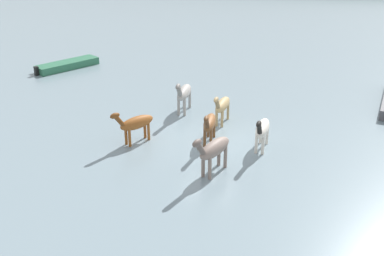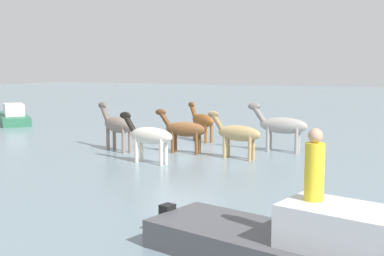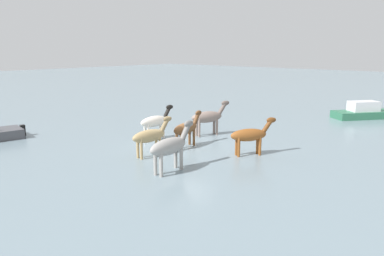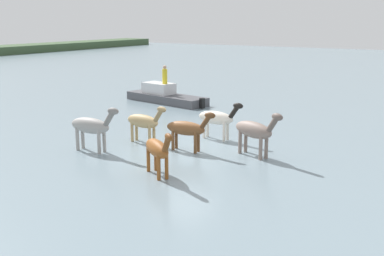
% 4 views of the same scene
% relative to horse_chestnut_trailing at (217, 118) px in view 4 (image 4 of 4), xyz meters
% --- Properties ---
extents(ground_plane, '(144.46, 144.46, 0.00)m').
position_rel_horse_chestnut_trailing_xyz_m(ground_plane, '(-2.37, 0.20, -0.98)').
color(ground_plane, gray).
extents(horse_chestnut_trailing, '(0.64, 2.30, 1.79)m').
position_rel_horse_chestnut_trailing_xyz_m(horse_chestnut_trailing, '(0.00, 0.00, 0.00)').
color(horse_chestnut_trailing, silver).
rests_on(horse_chestnut_trailing, ground_plane).
extents(horse_mid_herd, '(0.63, 2.23, 1.73)m').
position_rel_horse_chestnut_trailing_xyz_m(horse_mid_herd, '(-2.38, 0.10, -0.03)').
color(horse_mid_herd, brown).
rests_on(horse_mid_herd, ground_plane).
extents(horse_gray_outer, '(1.26, 2.45, 1.93)m').
position_rel_horse_chestnut_trailing_xyz_m(horse_gray_outer, '(-1.64, -2.58, 0.08)').
color(horse_gray_outer, gray).
rests_on(horse_gray_outer, ground_plane).
extents(horse_dun_straggler, '(0.62, 2.50, 1.95)m').
position_rel_horse_chestnut_trailing_xyz_m(horse_dun_straggler, '(-4.47, 3.40, 0.09)').
color(horse_dun_straggler, '#9E9993').
rests_on(horse_dun_straggler, ground_plane).
extents(horse_dark_mare, '(1.55, 2.06, 1.75)m').
position_rel_horse_chestnut_trailing_xyz_m(horse_dark_mare, '(-5.62, -0.73, -0.02)').
color(horse_dark_mare, brown).
rests_on(horse_dark_mare, ground_plane).
extents(horse_pinto_flank, '(0.70, 2.26, 1.75)m').
position_rel_horse_chestnut_trailing_xyz_m(horse_pinto_flank, '(-2.24, 2.43, -0.02)').
color(horse_pinto_flank, tan).
rests_on(horse_pinto_flank, ground_plane).
extents(boat_tender_starboard, '(2.71, 6.24, 1.38)m').
position_rel_horse_chestnut_trailing_xyz_m(boat_tender_starboard, '(6.83, 7.62, -0.65)').
color(boat_tender_starboard, '#4C4C51').
rests_on(boat_tender_starboard, ground_plane).
extents(person_spotter_bow, '(0.32, 0.32, 1.19)m').
position_rel_horse_chestnut_trailing_xyz_m(person_spotter_bow, '(6.74, 7.55, 0.79)').
color(person_spotter_bow, yellow).
rests_on(person_spotter_bow, boat_tender_starboard).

